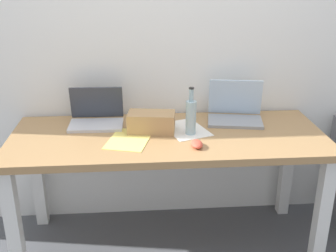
{
  "coord_description": "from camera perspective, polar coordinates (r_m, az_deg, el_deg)",
  "views": [
    {
      "loc": [
        -0.16,
        -2.13,
        1.63
      ],
      "look_at": [
        0.0,
        0.0,
        0.78
      ],
      "focal_mm": 44.29,
      "sensor_mm": 36.0,
      "label": 1
    }
  ],
  "objects": [
    {
      "name": "cardboard_box",
      "position": [
        2.34,
        -2.29,
        0.52
      ],
      "size": [
        0.28,
        0.17,
        0.11
      ],
      "primitive_type": "cube",
      "rotation": [
        0.0,
        0.0,
        -0.13
      ],
      "color": "tan",
      "rests_on": "desk"
    },
    {
      "name": "laptop_left",
      "position": [
        2.48,
        -9.84,
        1.25
      ],
      "size": [
        0.31,
        0.22,
        0.21
      ],
      "color": "silver",
      "rests_on": "desk"
    },
    {
      "name": "desk",
      "position": [
        2.36,
        0.0,
        -3.39
      ],
      "size": [
        1.76,
        0.69,
        0.73
      ],
      "color": "#A37A4C",
      "rests_on": "ground"
    },
    {
      "name": "beer_bottle",
      "position": [
        2.29,
        3.17,
        1.34
      ],
      "size": [
        0.06,
        0.06,
        0.27
      ],
      "color": "#99B7C1",
      "rests_on": "desk"
    },
    {
      "name": "back_wall",
      "position": [
        2.56,
        -0.71,
        14.23
      ],
      "size": [
        5.2,
        0.08,
        2.6
      ],
      "primitive_type": "cube",
      "color": "white",
      "rests_on": "ground"
    },
    {
      "name": "paper_yellow_folder",
      "position": [
        2.26,
        -5.37,
        -1.86
      ],
      "size": [
        0.28,
        0.34,
        0.0
      ],
      "primitive_type": "cube",
      "rotation": [
        0.0,
        0.0,
        -0.26
      ],
      "color": "#F4E06B",
      "rests_on": "desk"
    },
    {
      "name": "ground_plane",
      "position": [
        2.69,
        0.0,
        -15.69
      ],
      "size": [
        8.0,
        8.0,
        0.0
      ],
      "primitive_type": "plane",
      "color": "#515459"
    },
    {
      "name": "laptop_right",
      "position": [
        2.53,
        9.21,
        1.92
      ],
      "size": [
        0.35,
        0.28,
        0.24
      ],
      "color": "gray",
      "rests_on": "desk"
    },
    {
      "name": "computer_mouse",
      "position": [
        2.16,
        3.98,
        -2.48
      ],
      "size": [
        0.06,
        0.1,
        0.03
      ],
      "primitive_type": "ellipsoid",
      "rotation": [
        0.0,
        0.0,
        0.03
      ],
      "color": "#D84C38",
      "rests_on": "desk"
    },
    {
      "name": "paper_sheet_near_back",
      "position": [
        2.39,
        2.44,
        -0.45
      ],
      "size": [
        0.3,
        0.35,
        0.0
      ],
      "primitive_type": "cube",
      "rotation": [
        0.0,
        0.0,
        0.34
      ],
      "color": "white",
      "rests_on": "desk"
    }
  ]
}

